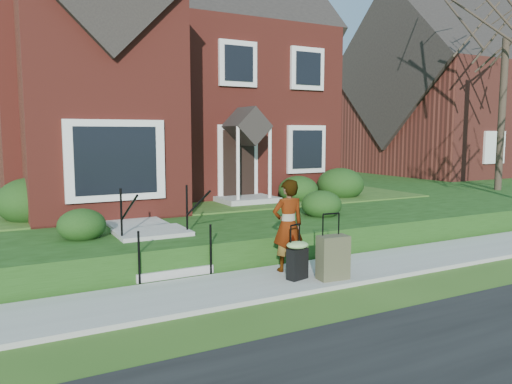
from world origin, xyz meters
TOP-DOWN VIEW (x-y plane):
  - ground at (0.00, 0.00)m, footprint 120.00×120.00m
  - sidewalk at (0.00, 0.00)m, footprint 60.00×1.60m
  - terrace at (4.00, 10.90)m, footprint 44.00×20.00m
  - walkway at (-2.50, 5.00)m, footprint 1.20×6.00m
  - main_house at (-0.21, 9.61)m, footprint 10.40×10.20m
  - neighbour_house at (16.00, 11.00)m, footprint 9.40×8.00m
  - front_steps at (-2.50, 1.84)m, footprint 1.40×2.02m
  - foundation_shrubs at (-0.14, 4.82)m, footprint 10.42×3.92m
  - woman at (-0.52, 0.36)m, footprint 0.65×0.45m
  - suitcase_black at (-0.66, -0.18)m, footprint 0.47×0.42m
  - suitcase_olive at (-0.12, -0.47)m, footprint 0.56×0.35m
  - tree_gap at (10.64, 4.24)m, footprint 5.77×5.77m

SIDE VIEW (x-z plane):
  - ground at x=0.00m, z-range 0.00..0.00m
  - sidewalk at x=0.00m, z-range 0.00..0.08m
  - terrace at x=4.00m, z-range 0.00..0.60m
  - suitcase_black at x=-0.66m, z-range -0.03..0.94m
  - suitcase_olive at x=-0.12m, z-range -0.11..1.04m
  - front_steps at x=-2.50m, z-range -0.28..1.22m
  - walkway at x=-2.50m, z-range 0.60..0.66m
  - woman at x=-0.52m, z-range 0.08..1.77m
  - foundation_shrubs at x=-0.14m, z-range 0.52..1.63m
  - neighbour_house at x=16.00m, z-range 0.65..9.85m
  - main_house at x=-0.21m, z-range 0.56..9.96m
  - tree_gap at x=10.64m, z-range 2.24..10.48m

